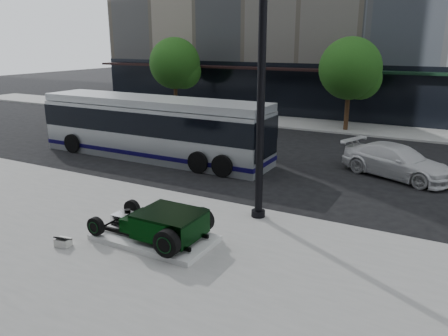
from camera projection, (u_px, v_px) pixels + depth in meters
The scene contains 9 objects.
ground at pixel (241, 187), 17.29m from camera, with size 120.00×120.00×0.00m, color black.
sidewalk_far at pixel (334, 126), 29.08m from camera, with size 70.00×4.00×0.12m, color gray.
street_trees at pixel (353, 71), 26.74m from camera, with size 29.80×3.80×5.70m.
display_plinth at pixel (155, 238), 12.38m from camera, with size 3.40×1.80×0.15m, color silver.
hot_rod at pixel (164, 224), 12.09m from camera, with size 3.22×2.00×0.81m.
info_plaque at pixel (63, 242), 12.01m from camera, with size 0.44×0.36×0.31m.
lamppost at pixel (261, 100), 13.03m from camera, with size 0.45×0.45×8.11m.
transit_bus at pixel (153, 127), 21.34m from camera, with size 12.12×2.88×2.92m.
white_sedan at pixel (397, 161), 18.37m from camera, with size 1.90×4.68×1.36m, color silver.
Camera 1 is at (7.24, -14.72, 5.58)m, focal length 35.00 mm.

